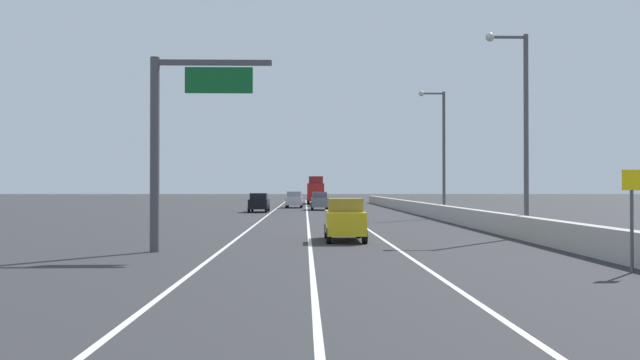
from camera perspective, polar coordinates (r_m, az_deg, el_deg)
The scene contains 15 objects.
ground_plane at distance 66.91m, azimuth 0.57°, elevation -2.74°, with size 320.00×320.00×0.00m, color #2D2D30.
lane_stripe_left at distance 57.98m, azimuth -4.58°, elevation -3.07°, with size 0.16×130.00×0.00m, color silver.
lane_stripe_center at distance 57.89m, azimuth -1.11°, elevation -3.07°, with size 0.16×130.00×0.00m, color silver.
lane_stripe_right at distance 58.00m, azimuth 2.35°, elevation -3.07°, with size 0.16×130.00×0.00m, color silver.
jersey_barrier_right at distance 44.12m, azimuth 12.36°, elevation -3.12°, with size 0.60×120.00×1.10m, color #B2ADA3.
overhead_sign_gantry at distance 25.91m, azimuth -12.57°, elevation 4.35°, with size 4.68×0.36×7.50m.
speed_advisory_sign at distance 21.13m, azimuth 25.49°, elevation -2.54°, with size 0.60×0.11×3.00m.
lamp_post_right_second at distance 34.19m, azimuth 17.07°, elevation 5.02°, with size 2.14×0.44×10.17m.
lamp_post_right_third at distance 53.18m, azimuth 10.45°, elevation 3.01°, with size 2.14×0.44×10.17m.
car_black_0 at distance 65.08m, azimuth -5.33°, elevation -1.97°, with size 1.90×4.75×1.88m.
car_yellow_1 at distance 30.42m, azimuth 2.16°, elevation -3.46°, with size 1.81×4.24×1.97m.
car_gray_2 at distance 70.83m, azimuth -0.04°, elevation -1.84°, with size 1.83×4.43×1.93m.
car_silver_3 at distance 78.33m, azimuth -2.24°, elevation -1.71°, with size 2.03×4.70×1.95m.
car_red_4 at distance 85.91m, azimuth -0.01°, elevation -1.65°, with size 1.97×4.70×1.85m.
box_truck at distance 97.32m, azimuth -0.36°, elevation -0.97°, with size 2.66×10.04×4.09m.
Camera 1 is at (-2.22, -2.83, 2.50)m, focal length 36.82 mm.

